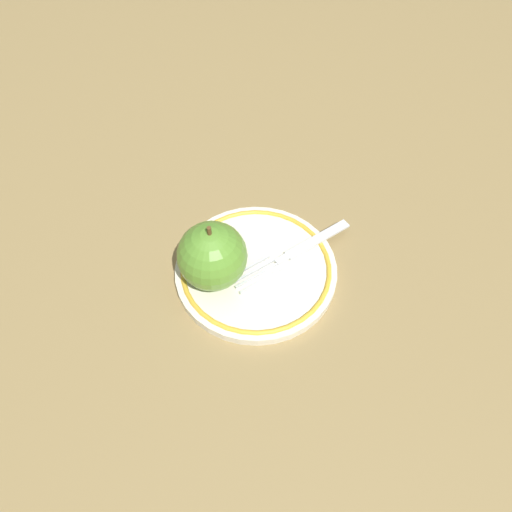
# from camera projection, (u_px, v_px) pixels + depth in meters

# --- Properties ---
(ground_plane) EXTENTS (2.00, 2.00, 0.00)m
(ground_plane) POSITION_uv_depth(u_px,v_px,m) (273.00, 269.00, 0.60)
(ground_plane) COLOR olive
(plate) EXTENTS (0.19, 0.19, 0.01)m
(plate) POSITION_uv_depth(u_px,v_px,m) (256.00, 269.00, 0.59)
(plate) COLOR silver
(plate) RESTS_ON ground_plane
(apple_red_whole) EXTENTS (0.08, 0.08, 0.09)m
(apple_red_whole) POSITION_uv_depth(u_px,v_px,m) (212.00, 256.00, 0.55)
(apple_red_whole) COLOR #59912F
(apple_red_whole) RESTS_ON plate
(fork) EXTENTS (0.05, 0.17, 0.00)m
(fork) POSITION_uv_depth(u_px,v_px,m) (296.00, 251.00, 0.60)
(fork) COLOR silver
(fork) RESTS_ON plate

